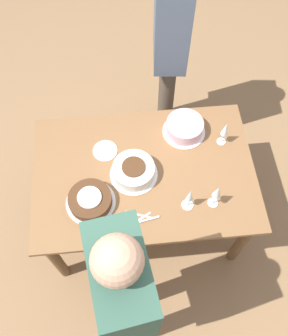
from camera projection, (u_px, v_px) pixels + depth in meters
ground_plane at (144, 215)px, 2.99m from camera, size 12.00×12.00×0.00m
dining_table at (144, 180)px, 2.44m from camera, size 1.39×0.93×0.73m
cake_center_white at (134, 171)px, 2.29m from camera, size 0.30×0.30×0.10m
cake_front_chocolate at (90, 200)px, 2.21m from camera, size 0.30×0.30×0.08m
cake_back_decorated at (184, 128)px, 2.45m from camera, size 0.28×0.28×0.10m
wine_glass_near at (190, 196)px, 2.12m from camera, size 0.07×0.07×0.20m
wine_glass_far at (225, 130)px, 2.33m from camera, size 0.06×0.06×0.20m
wine_glass_extra at (217, 193)px, 2.11m from camera, size 0.06×0.06×0.21m
dessert_plate_left at (105, 151)px, 2.41m from camera, size 0.16×0.16×0.01m
fork_pile at (141, 218)px, 2.19m from camera, size 0.20×0.11×0.01m
person_cutting at (125, 292)px, 1.73m from camera, size 0.28×0.43×1.67m
person_watching at (171, 31)px, 2.46m from camera, size 0.26×0.42×1.77m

